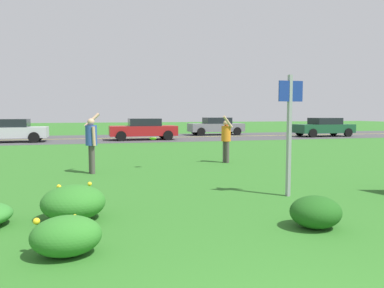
{
  "coord_description": "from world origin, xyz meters",
  "views": [
    {
      "loc": [
        -1.56,
        -1.67,
        1.81
      ],
      "look_at": [
        1.23,
        8.55,
        0.94
      ],
      "focal_mm": 35.03,
      "sensor_mm": 36.0,
      "label": 1
    }
  ],
  "objects_px": {
    "person_thrower_blue_shirt": "(91,140)",
    "frisbee_lime": "(153,138)",
    "car_gray_center_left": "(216,126)",
    "person_catcher_orange_shirt": "(226,137)",
    "car_silver_rightmost": "(9,130)",
    "sign_post_near_path": "(290,123)",
    "car_dark_green_leftmost": "(324,127)",
    "car_red_center_right": "(143,129)"
  },
  "relations": [
    {
      "from": "car_silver_rightmost",
      "to": "sign_post_near_path",
      "type": "bearing_deg",
      "value": -63.67
    },
    {
      "from": "person_thrower_blue_shirt",
      "to": "person_catcher_orange_shirt",
      "type": "height_order",
      "value": "person_thrower_blue_shirt"
    },
    {
      "from": "car_gray_center_left",
      "to": "frisbee_lime",
      "type": "bearing_deg",
      "value": -115.08
    },
    {
      "from": "sign_post_near_path",
      "to": "frisbee_lime",
      "type": "height_order",
      "value": "sign_post_near_path"
    },
    {
      "from": "frisbee_lime",
      "to": "car_silver_rightmost",
      "type": "distance_m",
      "value": 14.98
    },
    {
      "from": "sign_post_near_path",
      "to": "person_catcher_orange_shirt",
      "type": "bearing_deg",
      "value": 83.56
    },
    {
      "from": "car_gray_center_left",
      "to": "car_red_center_right",
      "type": "xyz_separation_m",
      "value": [
        -6.65,
        -4.13,
        0.0
      ]
    },
    {
      "from": "frisbee_lime",
      "to": "car_gray_center_left",
      "type": "bearing_deg",
      "value": 64.92
    },
    {
      "from": "car_dark_green_leftmost",
      "to": "car_red_center_right",
      "type": "relative_size",
      "value": 1.0
    },
    {
      "from": "person_thrower_blue_shirt",
      "to": "person_catcher_orange_shirt",
      "type": "bearing_deg",
      "value": 14.92
    },
    {
      "from": "person_catcher_orange_shirt",
      "to": "car_silver_rightmost",
      "type": "xyz_separation_m",
      "value": [
        -9.65,
        12.61,
        -0.19
      ]
    },
    {
      "from": "car_silver_rightmost",
      "to": "car_red_center_right",
      "type": "bearing_deg",
      "value": 0.0
    },
    {
      "from": "car_gray_center_left",
      "to": "car_red_center_right",
      "type": "distance_m",
      "value": 7.83
    },
    {
      "from": "car_gray_center_left",
      "to": "car_silver_rightmost",
      "type": "xyz_separation_m",
      "value": [
        -15.01,
        -4.13,
        0.0
      ]
    },
    {
      "from": "car_dark_green_leftmost",
      "to": "car_silver_rightmost",
      "type": "xyz_separation_m",
      "value": [
        -22.48,
        0.0,
        0.0
      ]
    },
    {
      "from": "car_silver_rightmost",
      "to": "person_thrower_blue_shirt",
      "type": "bearing_deg",
      "value": -70.6
    },
    {
      "from": "car_red_center_right",
      "to": "person_thrower_blue_shirt",
      "type": "bearing_deg",
      "value": -104.04
    },
    {
      "from": "car_dark_green_leftmost",
      "to": "car_gray_center_left",
      "type": "relative_size",
      "value": 1.0
    },
    {
      "from": "person_catcher_orange_shirt",
      "to": "frisbee_lime",
      "type": "relative_size",
      "value": 7.19
    },
    {
      "from": "frisbee_lime",
      "to": "sign_post_near_path",
      "type": "bearing_deg",
      "value": -65.96
    },
    {
      "from": "frisbee_lime",
      "to": "car_gray_center_left",
      "type": "distance_m",
      "value": 19.28
    },
    {
      "from": "sign_post_near_path",
      "to": "car_silver_rightmost",
      "type": "height_order",
      "value": "sign_post_near_path"
    },
    {
      "from": "frisbee_lime",
      "to": "car_dark_green_leftmost",
      "type": "bearing_deg",
      "value": 40.44
    },
    {
      "from": "frisbee_lime",
      "to": "car_silver_rightmost",
      "type": "relative_size",
      "value": 0.05
    },
    {
      "from": "frisbee_lime",
      "to": "car_dark_green_leftmost",
      "type": "height_order",
      "value": "car_dark_green_leftmost"
    },
    {
      "from": "car_dark_green_leftmost",
      "to": "car_red_center_right",
      "type": "bearing_deg",
      "value": 180.0
    },
    {
      "from": "car_red_center_right",
      "to": "car_gray_center_left",
      "type": "bearing_deg",
      "value": 31.87
    },
    {
      "from": "sign_post_near_path",
      "to": "car_red_center_right",
      "type": "bearing_deg",
      "value": 92.06
    },
    {
      "from": "person_thrower_blue_shirt",
      "to": "car_red_center_right",
      "type": "height_order",
      "value": "person_thrower_blue_shirt"
    },
    {
      "from": "car_gray_center_left",
      "to": "car_silver_rightmost",
      "type": "distance_m",
      "value": 15.57
    },
    {
      "from": "frisbee_lime",
      "to": "car_red_center_right",
      "type": "distance_m",
      "value": 13.42
    },
    {
      "from": "person_thrower_blue_shirt",
      "to": "frisbee_lime",
      "type": "distance_m",
      "value": 2.02
    },
    {
      "from": "person_catcher_orange_shirt",
      "to": "frisbee_lime",
      "type": "bearing_deg",
      "value": -165.63
    },
    {
      "from": "car_dark_green_leftmost",
      "to": "car_red_center_right",
      "type": "height_order",
      "value": "same"
    },
    {
      "from": "frisbee_lime",
      "to": "car_dark_green_leftmost",
      "type": "xyz_separation_m",
      "value": [
        15.64,
        13.33,
        -0.25
      ]
    },
    {
      "from": "car_red_center_right",
      "to": "person_catcher_orange_shirt",
      "type": "bearing_deg",
      "value": -84.17
    },
    {
      "from": "person_catcher_orange_shirt",
      "to": "car_silver_rightmost",
      "type": "relative_size",
      "value": 0.38
    },
    {
      "from": "car_dark_green_leftmost",
      "to": "car_silver_rightmost",
      "type": "relative_size",
      "value": 1.0
    },
    {
      "from": "frisbee_lime",
      "to": "car_silver_rightmost",
      "type": "xyz_separation_m",
      "value": [
        -6.84,
        13.33,
        -0.25
      ]
    },
    {
      "from": "sign_post_near_path",
      "to": "person_thrower_blue_shirt",
      "type": "relative_size",
      "value": 1.44
    },
    {
      "from": "sign_post_near_path",
      "to": "person_thrower_blue_shirt",
      "type": "bearing_deg",
      "value": 133.6
    },
    {
      "from": "person_thrower_blue_shirt",
      "to": "car_gray_center_left",
      "type": "xyz_separation_m",
      "value": [
        10.12,
        18.01,
        -0.26
      ]
    }
  ]
}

